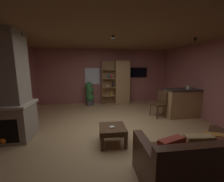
{
  "coord_description": "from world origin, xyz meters",
  "views": [
    {
      "loc": [
        -0.54,
        -3.64,
        1.76
      ],
      "look_at": [
        0.0,
        0.4,
        1.05
      ],
      "focal_mm": 22.13,
      "sensor_mm": 36.0,
      "label": 1
    }
  ],
  "objects_px": {
    "bookshelf_cabinet": "(120,83)",
    "kitchen_bar_counter": "(185,103)",
    "table_book_0": "(112,127)",
    "wall_mounted_tv": "(139,72)",
    "dining_chair": "(160,102)",
    "leather_couch": "(194,164)",
    "potted_floor_plant": "(90,94)",
    "tissue_box": "(189,87)",
    "stone_fireplace": "(7,93)",
    "coffee_table": "(112,130)"
  },
  "relations": [
    {
      "from": "tissue_box",
      "to": "table_book_0",
      "type": "distance_m",
      "value": 3.3
    },
    {
      "from": "table_book_0",
      "to": "dining_chair",
      "type": "xyz_separation_m",
      "value": [
        1.93,
        1.58,
        0.11
      ]
    },
    {
      "from": "tissue_box",
      "to": "wall_mounted_tv",
      "type": "height_order",
      "value": "wall_mounted_tv"
    },
    {
      "from": "bookshelf_cabinet",
      "to": "potted_floor_plant",
      "type": "height_order",
      "value": "bookshelf_cabinet"
    },
    {
      "from": "table_book_0",
      "to": "potted_floor_plant",
      "type": "height_order",
      "value": "potted_floor_plant"
    },
    {
      "from": "table_book_0",
      "to": "potted_floor_plant",
      "type": "relative_size",
      "value": 0.09
    },
    {
      "from": "bookshelf_cabinet",
      "to": "wall_mounted_tv",
      "type": "bearing_deg",
      "value": 12.3
    },
    {
      "from": "leather_couch",
      "to": "wall_mounted_tv",
      "type": "bearing_deg",
      "value": 81.47
    },
    {
      "from": "tissue_box",
      "to": "leather_couch",
      "type": "relative_size",
      "value": 0.07
    },
    {
      "from": "tissue_box",
      "to": "dining_chair",
      "type": "distance_m",
      "value": 1.12
    },
    {
      "from": "kitchen_bar_counter",
      "to": "wall_mounted_tv",
      "type": "relative_size",
      "value": 1.65
    },
    {
      "from": "dining_chair",
      "to": "potted_floor_plant",
      "type": "height_order",
      "value": "potted_floor_plant"
    },
    {
      "from": "tissue_box",
      "to": "dining_chair",
      "type": "xyz_separation_m",
      "value": [
        -0.97,
        0.14,
        -0.53
      ]
    },
    {
      "from": "stone_fireplace",
      "to": "coffee_table",
      "type": "distance_m",
      "value": 2.63
    },
    {
      "from": "leather_couch",
      "to": "dining_chair",
      "type": "bearing_deg",
      "value": 73.44
    },
    {
      "from": "kitchen_bar_counter",
      "to": "table_book_0",
      "type": "distance_m",
      "value": 3.19
    },
    {
      "from": "dining_chair",
      "to": "kitchen_bar_counter",
      "type": "bearing_deg",
      "value": -6.04
    },
    {
      "from": "dining_chair",
      "to": "tissue_box",
      "type": "bearing_deg",
      "value": -8.29
    },
    {
      "from": "kitchen_bar_counter",
      "to": "dining_chair",
      "type": "distance_m",
      "value": 0.9
    },
    {
      "from": "bookshelf_cabinet",
      "to": "kitchen_bar_counter",
      "type": "xyz_separation_m",
      "value": [
        1.94,
        -2.07,
        -0.51
      ]
    },
    {
      "from": "stone_fireplace",
      "to": "dining_chair",
      "type": "height_order",
      "value": "stone_fireplace"
    },
    {
      "from": "leather_couch",
      "to": "stone_fireplace",
      "type": "bearing_deg",
      "value": 152.93
    },
    {
      "from": "dining_chair",
      "to": "wall_mounted_tv",
      "type": "relative_size",
      "value": 1.08
    },
    {
      "from": "bookshelf_cabinet",
      "to": "dining_chair",
      "type": "height_order",
      "value": "bookshelf_cabinet"
    },
    {
      "from": "bookshelf_cabinet",
      "to": "kitchen_bar_counter",
      "type": "relative_size",
      "value": 1.45
    },
    {
      "from": "dining_chair",
      "to": "bookshelf_cabinet",
      "type": "bearing_deg",
      "value": 117.97
    },
    {
      "from": "kitchen_bar_counter",
      "to": "leather_couch",
      "type": "relative_size",
      "value": 0.86
    },
    {
      "from": "bookshelf_cabinet",
      "to": "kitchen_bar_counter",
      "type": "height_order",
      "value": "bookshelf_cabinet"
    },
    {
      "from": "tissue_box",
      "to": "coffee_table",
      "type": "bearing_deg",
      "value": -154.22
    },
    {
      "from": "bookshelf_cabinet",
      "to": "table_book_0",
      "type": "bearing_deg",
      "value": -103.94
    },
    {
      "from": "stone_fireplace",
      "to": "tissue_box",
      "type": "xyz_separation_m",
      "value": [
        5.31,
        0.85,
        -0.11
      ]
    },
    {
      "from": "kitchen_bar_counter",
      "to": "dining_chair",
      "type": "bearing_deg",
      "value": 173.96
    },
    {
      "from": "stone_fireplace",
      "to": "bookshelf_cabinet",
      "type": "bearing_deg",
      "value": 42.05
    },
    {
      "from": "kitchen_bar_counter",
      "to": "potted_floor_plant",
      "type": "bearing_deg",
      "value": 150.16
    },
    {
      "from": "tissue_box",
      "to": "potted_floor_plant",
      "type": "distance_m",
      "value": 4.05
    },
    {
      "from": "dining_chair",
      "to": "stone_fireplace",
      "type": "bearing_deg",
      "value": -167.1
    },
    {
      "from": "potted_floor_plant",
      "to": "table_book_0",
      "type": "bearing_deg",
      "value": -80.35
    },
    {
      "from": "stone_fireplace",
      "to": "dining_chair",
      "type": "xyz_separation_m",
      "value": [
        4.34,
        0.99,
        -0.64
      ]
    },
    {
      "from": "potted_floor_plant",
      "to": "wall_mounted_tv",
      "type": "height_order",
      "value": "wall_mounted_tv"
    },
    {
      "from": "stone_fireplace",
      "to": "tissue_box",
      "type": "bearing_deg",
      "value": 9.12
    },
    {
      "from": "bookshelf_cabinet",
      "to": "dining_chair",
      "type": "xyz_separation_m",
      "value": [
        1.05,
        -1.98,
        -0.48
      ]
    },
    {
      "from": "bookshelf_cabinet",
      "to": "kitchen_bar_counter",
      "type": "bearing_deg",
      "value": -46.86
    },
    {
      "from": "bookshelf_cabinet",
      "to": "tissue_box",
      "type": "bearing_deg",
      "value": -46.32
    },
    {
      "from": "wall_mounted_tv",
      "to": "bookshelf_cabinet",
      "type": "bearing_deg",
      "value": -167.7
    },
    {
      "from": "stone_fireplace",
      "to": "leather_couch",
      "type": "height_order",
      "value": "stone_fireplace"
    },
    {
      "from": "leather_couch",
      "to": "tissue_box",
      "type": "bearing_deg",
      "value": 55.76
    },
    {
      "from": "bookshelf_cabinet",
      "to": "table_book_0",
      "type": "xyz_separation_m",
      "value": [
        -0.88,
        -3.55,
        -0.59
      ]
    },
    {
      "from": "bookshelf_cabinet",
      "to": "leather_couch",
      "type": "distance_m",
      "value": 4.82
    },
    {
      "from": "bookshelf_cabinet",
      "to": "dining_chair",
      "type": "relative_size",
      "value": 2.22
    },
    {
      "from": "kitchen_bar_counter",
      "to": "leather_couch",
      "type": "distance_m",
      "value": 3.2
    }
  ]
}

